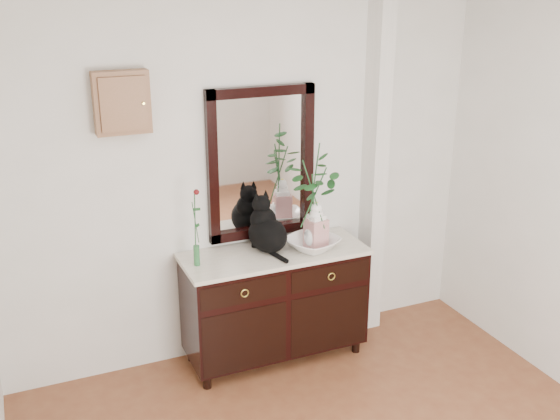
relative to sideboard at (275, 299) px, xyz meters
name	(u,v)px	position (x,y,z in m)	size (l,w,h in m)	color
wall_back	(248,177)	(-0.10, 0.25, 0.88)	(3.60, 0.04, 2.70)	white
pilaster	(375,165)	(0.90, 0.17, 0.88)	(0.12, 0.20, 2.70)	white
sideboard	(275,299)	(0.00, 0.00, 0.00)	(1.33, 0.52, 0.82)	black
wall_mirror	(261,164)	(0.00, 0.24, 0.97)	(0.80, 0.06, 1.10)	black
key_cabinet	(122,103)	(-0.95, 0.21, 1.48)	(0.35, 0.10, 0.40)	brown
cat	(268,224)	(-0.03, 0.04, 0.58)	(0.28, 0.35, 0.41)	black
lotus_bowl	(313,244)	(0.27, -0.06, 0.42)	(0.36, 0.36, 0.09)	white
vase_branches	(314,195)	(0.27, -0.06, 0.79)	(0.37, 0.37, 0.78)	silver
bud_vase_rose	(195,227)	(-0.57, 0.00, 0.65)	(0.07, 0.07, 0.55)	#2D6E3B
ginger_jar	(316,225)	(0.30, -0.06, 0.56)	(0.13, 0.13, 0.36)	white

